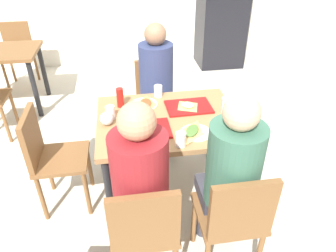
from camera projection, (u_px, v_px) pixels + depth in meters
ground_plane at (168, 190)px, 2.80m from camera, size 10.00×10.00×0.02m
main_table at (168, 129)px, 2.44m from camera, size 1.08×0.86×0.75m
chair_near_left at (144, 228)px, 1.80m from camera, size 0.40×0.40×0.87m
chair_near_right at (233, 217)px, 1.88m from camera, size 0.40×0.40×0.87m
chair_far_side at (155, 96)px, 3.19m from camera, size 0.40×0.40×0.87m
chair_left_end at (49, 154)px, 2.39m from camera, size 0.40×0.40×0.87m
person_in_red at (140, 180)px, 1.79m from camera, size 0.32×0.42×1.28m
person_in_brown_jacket at (230, 170)px, 1.86m from camera, size 0.32×0.42×1.28m
person_far_side at (157, 80)px, 2.94m from camera, size 0.32×0.42×1.28m
tray_red_near at (145, 130)px, 2.23m from camera, size 0.36×0.26×0.02m
tray_red_far at (189, 107)px, 2.51m from camera, size 0.37×0.27×0.02m
paper_plate_center at (144, 104)px, 2.56m from camera, size 0.22×0.22×0.01m
paper_plate_near_edge at (196, 133)px, 2.21m from camera, size 0.22×0.22×0.01m
pizza_slice_a at (149, 128)px, 2.22m from camera, size 0.22×0.22×0.02m
pizza_slice_b at (188, 106)px, 2.50m from camera, size 0.20×0.21×0.02m
pizza_slice_c at (146, 104)px, 2.54m from camera, size 0.16×0.25×0.02m
pizza_slice_d at (192, 131)px, 2.20m from camera, size 0.22×0.27×0.02m
plastic_cup_a at (158, 91)px, 2.66m from camera, size 0.07×0.07×0.10m
plastic_cup_b at (181, 139)px, 2.06m from camera, size 0.07×0.07×0.10m
plastic_cup_c at (110, 112)px, 2.36m from camera, size 0.07×0.07×0.10m
soda_can at (226, 105)px, 2.43m from camera, size 0.07×0.07×0.12m
condiment_bottle at (120, 98)px, 2.49m from camera, size 0.06×0.06×0.16m
foil_bundle at (107, 119)px, 2.28m from camera, size 0.10×0.10×0.10m
drink_fridge at (223, 5)px, 4.81m from camera, size 0.70×0.60×1.90m
background_table at (0, 61)px, 3.73m from camera, size 0.90×0.70×0.75m
background_chair_far at (18, 49)px, 4.39m from camera, size 0.40×0.40×0.87m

